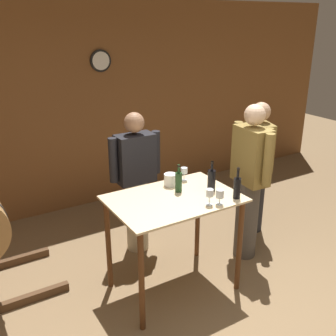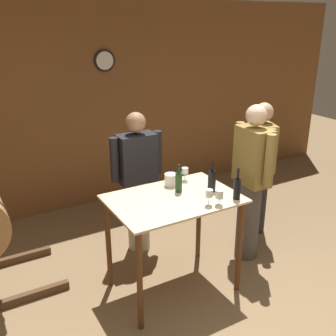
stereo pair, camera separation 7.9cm
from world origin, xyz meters
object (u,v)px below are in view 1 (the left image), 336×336
(wine_bottle_far_left, at_px, (179,181))
(wine_bottle_left, at_px, (212,180))
(person_visitor_bearded, at_px, (257,166))
(wine_glass_near_right, at_px, (184,171))
(ice_bucket, at_px, (170,180))
(wine_glass_near_left, at_px, (210,193))
(person_host, at_px, (250,180))
(wine_bottle_center, at_px, (237,187))
(wine_glass_near_center, at_px, (220,194))
(person_visitor_with_scarf, at_px, (136,181))

(wine_bottle_far_left, bearing_deg, wine_bottle_left, -27.17)
(wine_bottle_left, distance_m, person_visitor_bearded, 1.19)
(wine_bottle_far_left, distance_m, person_visitor_bearded, 1.39)
(wine_glass_near_right, distance_m, person_visitor_bearded, 1.16)
(ice_bucket, bearing_deg, wine_glass_near_left, -82.32)
(wine_bottle_left, relative_size, person_visitor_bearded, 0.18)
(ice_bucket, bearing_deg, person_host, -11.45)
(ice_bucket, relative_size, person_visitor_bearded, 0.08)
(wine_glass_near_right, distance_m, person_host, 0.72)
(wine_bottle_center, distance_m, wine_glass_near_center, 0.21)
(wine_bottle_far_left, xyz_separation_m, wine_bottle_left, (0.27, -0.14, 0.01))
(wine_bottle_far_left, height_order, person_visitor_with_scarf, person_visitor_with_scarf)
(wine_glass_near_right, xyz_separation_m, person_visitor_with_scarf, (-0.27, 0.52, -0.23))
(wine_glass_near_right, xyz_separation_m, person_host, (0.67, -0.21, -0.16))
(wine_glass_near_right, bearing_deg, wine_bottle_center, -73.66)
(wine_glass_near_left, distance_m, wine_glass_near_center, 0.09)
(wine_bottle_far_left, relative_size, person_visitor_bearded, 0.17)
(wine_bottle_far_left, xyz_separation_m, wine_bottle_center, (0.36, -0.38, 0.00))
(wine_glass_near_left, relative_size, person_visitor_bearded, 0.09)
(wine_glass_near_left, xyz_separation_m, ice_bucket, (-0.07, 0.53, -0.05))
(wine_bottle_left, xyz_separation_m, person_visitor_bearded, (1.05, 0.50, -0.23))
(ice_bucket, height_order, person_visitor_with_scarf, person_visitor_with_scarf)
(wine_glass_near_left, xyz_separation_m, person_visitor_bearded, (1.25, 0.73, -0.23))
(wine_glass_near_left, height_order, wine_glass_near_right, wine_glass_near_left)
(wine_bottle_far_left, distance_m, wine_glass_near_center, 0.44)
(wine_bottle_center, height_order, person_visitor_with_scarf, person_visitor_with_scarf)
(ice_bucket, bearing_deg, wine_bottle_center, -56.68)
(ice_bucket, bearing_deg, wine_glass_near_right, 12.06)
(wine_bottle_left, distance_m, person_visitor_with_scarf, 0.95)
(wine_bottle_left, bearing_deg, wine_glass_near_left, -130.19)
(wine_bottle_far_left, relative_size, wine_bottle_left, 0.92)
(wine_bottle_center, distance_m, wine_glass_near_left, 0.29)
(wine_bottle_left, bearing_deg, wine_glass_near_center, -113.09)
(wine_bottle_center, xyz_separation_m, person_host, (0.50, 0.37, -0.17))
(wine_bottle_left, height_order, ice_bucket, wine_bottle_left)
(wine_bottle_center, relative_size, person_visitor_with_scarf, 0.18)
(wine_bottle_far_left, relative_size, wine_glass_near_center, 1.94)
(wine_glass_near_left, distance_m, person_host, 0.88)
(person_visitor_with_scarf, bearing_deg, ice_bucket, -81.43)
(person_host, bearing_deg, wine_bottle_far_left, 179.07)
(wine_bottle_center, bearing_deg, person_visitor_bearded, 38.03)
(person_host, bearing_deg, wine_bottle_left, -168.18)
(wine_glass_near_left, relative_size, ice_bucket, 1.18)
(wine_bottle_left, distance_m, wine_glass_near_left, 0.30)
(wine_glass_near_left, bearing_deg, wine_glass_near_right, 78.46)
(wine_bottle_left, bearing_deg, ice_bucket, 131.48)
(wine_glass_near_left, bearing_deg, wine_bottle_center, -3.63)
(wine_glass_near_left, bearing_deg, person_visitor_bearded, 30.44)
(wine_glass_near_left, distance_m, person_visitor_bearded, 1.46)
(wine_glass_near_right, height_order, person_host, person_host)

